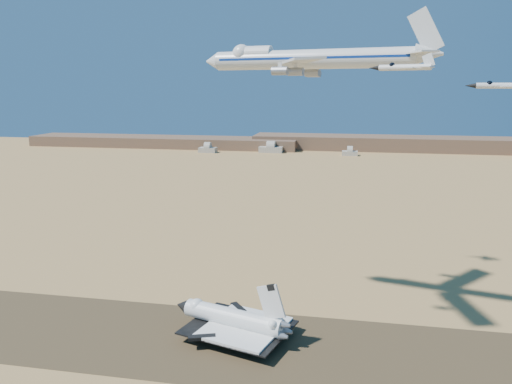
% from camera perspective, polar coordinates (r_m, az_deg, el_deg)
% --- Properties ---
extents(ground, '(1200.00, 1200.00, 0.00)m').
position_cam_1_polar(ground, '(173.33, -4.07, -16.84)').
color(ground, '#A47349').
rests_on(ground, ground).
extents(runway, '(600.00, 50.00, 0.06)m').
position_cam_1_polar(runway, '(173.31, -4.07, -16.83)').
color(runway, '#4A3B25').
rests_on(runway, ground).
extents(ridgeline, '(960.00, 90.00, 18.00)m').
position_cam_1_polar(ridgeline, '(678.67, 12.85, 5.26)').
color(ridgeline, brown).
rests_on(ridgeline, ground).
extents(hangars, '(200.50, 29.50, 30.00)m').
position_cam_1_polar(hangars, '(638.47, 1.28, 4.90)').
color(hangars, '#ADA899').
rests_on(hangars, ground).
extents(shuttle, '(44.51, 34.97, 21.73)m').
position_cam_1_polar(shuttle, '(174.95, -2.72, -14.37)').
color(shuttle, white).
rests_on(shuttle, runway).
extents(carrier_747, '(82.38, 62.25, 20.47)m').
position_cam_1_polar(carrier_747, '(175.48, 5.43, 14.87)').
color(carrier_747, silver).
extents(crew_a, '(0.69, 0.82, 1.93)m').
position_cam_1_polar(crew_a, '(168.00, -0.86, -17.41)').
color(crew_a, '#DC400C').
rests_on(crew_a, runway).
extents(crew_b, '(0.81, 0.94, 1.68)m').
position_cam_1_polar(crew_b, '(171.36, -0.70, -16.83)').
color(crew_b, '#DC400C').
rests_on(crew_b, runway).
extents(crew_c, '(0.98, 1.02, 1.60)m').
position_cam_1_polar(crew_c, '(167.25, -1.25, -17.62)').
color(crew_c, '#DC400C').
rests_on(crew_c, runway).
extents(chase_jet_a, '(15.93, 9.45, 4.10)m').
position_cam_1_polar(chase_jet_a, '(132.72, 16.50, 13.52)').
color(chase_jet_a, silver).
extents(chase_jet_b, '(13.74, 7.47, 3.42)m').
position_cam_1_polar(chase_jet_b, '(123.41, 26.23, 10.87)').
color(chase_jet_b, silver).
extents(chase_jet_d, '(13.80, 7.87, 3.48)m').
position_cam_1_polar(chase_jet_d, '(219.36, 12.19, 14.29)').
color(chase_jet_d, silver).
extents(chase_jet_e, '(15.92, 9.05, 4.01)m').
position_cam_1_polar(chase_jet_e, '(233.46, 18.04, 14.59)').
color(chase_jet_e, silver).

